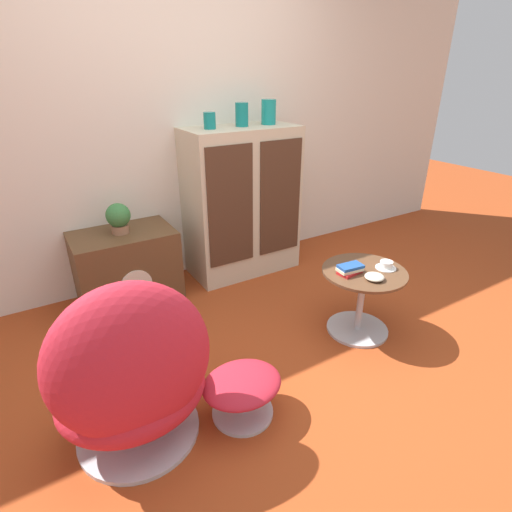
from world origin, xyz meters
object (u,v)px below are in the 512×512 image
object	(u,v)px
teacup	(386,266)
tv_console	(127,267)
sideboard	(242,202)
potted_plant	(118,217)
bowl	(374,277)
vase_leftmost	(210,121)
egg_chair	(132,378)
book_stack	(350,269)
ottoman	(242,388)
vase_inner_left	(242,115)
vase_inner_right	(269,112)
coffee_table	(361,296)

from	to	relation	value
teacup	tv_console	bearing A→B (deg)	136.50
sideboard	teacup	bearing A→B (deg)	-75.18
potted_plant	bowl	xyz separation A→B (m)	(1.18, -1.35, -0.19)
vase_leftmost	tv_console	bearing A→B (deg)	-179.55
tv_console	bowl	size ratio (longest dim) A/B	6.06
egg_chair	book_stack	size ratio (longest dim) A/B	5.31
ottoman	teacup	bearing A→B (deg)	8.60
vase_inner_left	potted_plant	distance (m)	1.21
vase_leftmost	teacup	size ratio (longest dim) A/B	0.91
potted_plant	tv_console	bearing A→B (deg)	-7.74
vase_inner_right	bowl	distance (m)	1.60
coffee_table	potted_plant	world-z (taller)	potted_plant
ottoman	book_stack	xyz separation A→B (m)	(0.93, 0.25, 0.32)
coffee_table	vase_leftmost	size ratio (longest dim) A/B	4.54
vase_inner_right	book_stack	xyz separation A→B (m)	(-0.17, -1.22, -0.83)
ottoman	coffee_table	distance (m)	1.07
potted_plant	book_stack	size ratio (longest dim) A/B	1.30
coffee_table	vase_inner_right	distance (m)	1.63
book_stack	vase_inner_right	bearing A→B (deg)	82.27
teacup	book_stack	xyz separation A→B (m)	(-0.25, 0.07, 0.01)
teacup	vase_leftmost	bearing A→B (deg)	115.06
egg_chair	ottoman	xyz separation A→B (m)	(0.50, -0.10, -0.22)
ottoman	book_stack	world-z (taller)	book_stack
vase_leftmost	teacup	world-z (taller)	vase_leftmost
vase_inner_left	book_stack	world-z (taller)	vase_inner_left
sideboard	bowl	bearing A→B (deg)	-83.13
tv_console	bowl	distance (m)	1.81
sideboard	egg_chair	distance (m)	1.93
teacup	book_stack	distance (m)	0.26
coffee_table	sideboard	bearing A→B (deg)	99.15
vase_inner_left	teacup	xyz separation A→B (m)	(0.33, -1.29, -0.84)
tv_console	ottoman	distance (m)	1.48
coffee_table	bowl	size ratio (longest dim) A/B	4.52
book_stack	ottoman	bearing A→B (deg)	-164.95
vase_inner_left	bowl	bearing A→B (deg)	-83.62
sideboard	coffee_table	bearing A→B (deg)	-80.85
potted_plant	teacup	distance (m)	1.88
vase_leftmost	potted_plant	world-z (taller)	vase_leftmost
sideboard	vase_inner_left	size ratio (longest dim) A/B	6.99
sideboard	potted_plant	bearing A→B (deg)	-179.92
tv_console	vase_leftmost	xyz separation A→B (m)	(0.75, 0.01, 1.01)
vase_leftmost	vase_inner_left	xyz separation A→B (m)	(0.27, 0.00, 0.03)
tv_console	vase_inner_left	bearing A→B (deg)	0.33
sideboard	ottoman	xyz separation A→B (m)	(-0.84, -1.47, -0.44)
ottoman	vase_leftmost	world-z (taller)	vase_leftmost
tv_console	teacup	world-z (taller)	tv_console
book_stack	tv_console	bearing A→B (deg)	132.38
vase_inner_right	book_stack	size ratio (longest dim) A/B	1.11
ottoman	vase_inner_right	distance (m)	2.17
tv_console	potted_plant	world-z (taller)	potted_plant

